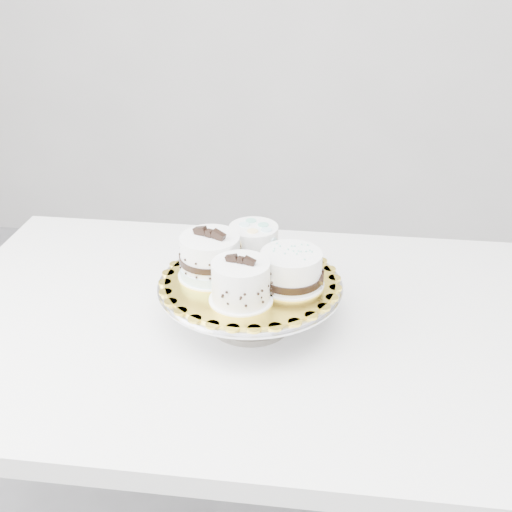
% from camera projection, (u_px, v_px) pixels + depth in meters
% --- Properties ---
extents(table, '(1.25, 0.87, 0.75)m').
position_uv_depth(table, '(240.00, 350.00, 1.29)').
color(table, white).
rests_on(table, floor).
extents(cake_stand, '(0.35, 0.35, 0.09)m').
position_uv_depth(cake_stand, '(250.00, 295.00, 1.21)').
color(cake_stand, gray).
rests_on(cake_stand, table).
extents(cake_board, '(0.41, 0.41, 0.00)m').
position_uv_depth(cake_board, '(250.00, 281.00, 1.19)').
color(cake_board, yellow).
rests_on(cake_board, cake_stand).
extents(cake_swirl, '(0.12, 0.12, 0.09)m').
position_uv_depth(cake_swirl, '(241.00, 283.00, 1.11)').
color(cake_swirl, white).
rests_on(cake_swirl, cake_board).
extents(cake_banded, '(0.14, 0.14, 0.10)m').
position_uv_depth(cake_banded, '(210.00, 258.00, 1.19)').
color(cake_banded, white).
rests_on(cake_banded, cake_board).
extents(cake_dots, '(0.12, 0.12, 0.07)m').
position_uv_depth(cake_dots, '(254.00, 242.00, 1.25)').
color(cake_dots, white).
rests_on(cake_dots, cake_board).
extents(cake_ribbon, '(0.13, 0.12, 0.07)m').
position_uv_depth(cake_ribbon, '(292.00, 270.00, 1.16)').
color(cake_ribbon, white).
rests_on(cake_ribbon, cake_board).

